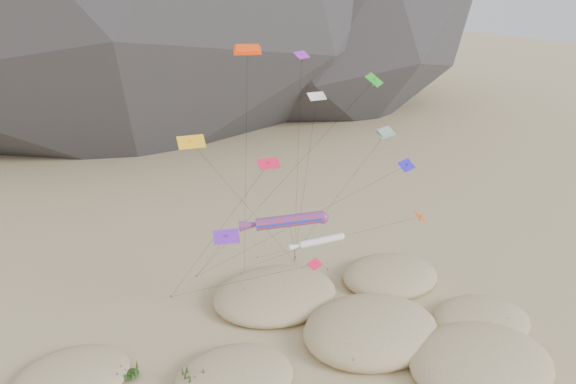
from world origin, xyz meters
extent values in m
plane|color=#CCB789|center=(0.00, 0.00, 0.00)|extent=(500.00, 500.00, 0.00)
ellipsoid|color=#CCB789|center=(11.13, -3.60, 0.83)|extent=(14.26, 12.12, 3.71)
ellipsoid|color=#CCB789|center=(-10.38, 5.15, 0.58)|extent=(11.18, 9.50, 2.56)
ellipsoid|color=#CCB789|center=(4.73, 5.29, 0.94)|extent=(14.49, 12.32, 4.18)
ellipsoid|color=#CCB789|center=(16.75, 2.00, 0.54)|extent=(10.79, 9.17, 2.41)
ellipsoid|color=#CCB789|center=(-1.04, 16.18, 0.75)|extent=(14.53, 12.35, 3.35)
ellipsoid|color=#CCB789|center=(13.45, 13.93, 0.66)|extent=(12.12, 10.30, 2.94)
ellipsoid|color=#CCB789|center=(-23.66, 12.12, 0.49)|extent=(10.51, 8.94, 2.17)
ellipsoid|color=black|center=(8.86, -3.94, 1.00)|extent=(2.94, 2.51, 0.88)
ellipsoid|color=black|center=(-13.47, 5.99, 0.80)|extent=(2.66, 2.28, 0.80)
ellipsoid|color=black|center=(-9.26, 5.83, 0.70)|extent=(2.24, 1.92, 0.67)
ellipsoid|color=black|center=(1.62, 3.68, 1.10)|extent=(3.21, 2.74, 0.96)
ellipsoid|color=black|center=(7.15, 6.49, 1.00)|extent=(2.48, 2.12, 0.75)
ellipsoid|color=black|center=(1.17, 1.91, 0.90)|extent=(2.35, 2.01, 0.71)
ellipsoid|color=black|center=(16.81, 0.77, 0.60)|extent=(2.52, 2.16, 0.76)
ellipsoid|color=black|center=(-3.39, 16.71, 1.00)|extent=(3.08, 2.63, 0.92)
ellipsoid|color=black|center=(1.23, 14.28, 0.90)|extent=(2.32, 1.99, 0.70)
ellipsoid|color=black|center=(12.65, 13.72, 0.70)|extent=(2.12, 1.81, 0.64)
ellipsoid|color=black|center=(12.80, 13.00, 0.60)|extent=(2.12, 1.82, 0.64)
ellipsoid|color=black|center=(-22.88, 11.87, 0.50)|extent=(2.39, 2.05, 0.72)
ellipsoid|color=black|center=(-18.95, 10.14, 0.40)|extent=(1.90, 1.63, 0.57)
cylinder|color=#3F2D1E|center=(-4.15, 21.93, 0.15)|extent=(0.08, 0.08, 0.30)
cylinder|color=#3F2D1E|center=(1.22, 26.52, 0.15)|extent=(0.08, 0.08, 0.30)
cylinder|color=#3F2D1E|center=(5.13, 23.45, 0.15)|extent=(0.08, 0.08, 0.30)
cylinder|color=#3F2D1E|center=(5.73, 24.22, 0.15)|extent=(0.08, 0.08, 0.30)
cylinder|color=#3F2D1E|center=(7.88, 19.49, 0.15)|extent=(0.08, 0.08, 0.30)
cylinder|color=#3F2D1E|center=(-7.61, 25.32, 0.15)|extent=(0.08, 0.08, 0.30)
cylinder|color=#3F2D1E|center=(10.78, 26.94, 0.15)|extent=(0.08, 0.08, 0.30)
cylinder|color=#3F2D1E|center=(-11.69, 22.16, 0.15)|extent=(0.08, 0.08, 0.30)
cylinder|color=#F43819|center=(-2.14, 10.36, 12.61)|extent=(6.59, 3.68, 1.88)
sphere|color=#F43819|center=(0.88, 9.09, 12.87)|extent=(1.26, 1.26, 1.26)
cone|color=#F43819|center=(-5.47, 11.76, 12.28)|extent=(2.93, 2.05, 1.35)
cylinder|color=black|center=(1.26, 16.08, 6.30)|extent=(6.83, 11.47, 12.63)
cylinder|color=white|center=(0.75, 9.12, 10.35)|extent=(4.43, 1.40, 0.99)
sphere|color=white|center=(2.88, 8.77, 10.52)|extent=(0.73, 0.73, 0.73)
cone|color=white|center=(-1.61, 9.51, 10.13)|extent=(1.85, 0.91, 0.74)
cylinder|color=black|center=(-0.66, 16.82, 5.17)|extent=(2.83, 15.41, 10.37)
cube|color=#FF3F0D|center=(-3.94, 15.65, 28.41)|extent=(2.78, 1.82, 0.77)
cube|color=#FF3F0D|center=(-3.94, 15.65, 28.61)|extent=(2.34, 1.47, 0.75)
cylinder|color=black|center=(-2.81, 19.81, 14.20)|extent=(2.29, 8.34, 28.42)
cube|color=orange|center=(7.62, 8.90, 20.59)|extent=(2.64, 1.83, 0.67)
cube|color=orange|center=(7.62, 8.90, 20.81)|extent=(2.22, 1.50, 0.66)
cylinder|color=black|center=(7.46, 17.73, 10.30)|extent=(0.34, 17.68, 20.61)
cube|color=#18A119|center=(9.01, 13.22, 25.03)|extent=(2.98, 2.87, 1.04)
cube|color=#18A119|center=(9.01, 13.22, 24.88)|extent=(0.45, 0.44, 0.93)
cylinder|color=black|center=(0.70, 19.27, 12.54)|extent=(16.65, 12.13, 24.99)
cube|color=#FF480D|center=(14.42, 10.53, 9.73)|extent=(1.80, 2.38, 0.75)
cube|color=#FF480D|center=(14.42, 10.53, 9.58)|extent=(0.28, 0.31, 0.73)
cylinder|color=black|center=(7.82, 18.52, 4.89)|extent=(13.22, 16.02, 9.70)
cube|color=#E81541|center=(0.41, 9.63, 7.53)|extent=(1.91, 1.57, 0.59)
cube|color=#E81541|center=(0.41, 9.63, 7.38)|extent=(0.25, 0.23, 0.58)
cylinder|color=black|center=(-5.64, 15.89, 3.79)|extent=(12.13, 12.56, 7.50)
cube|color=red|center=(-4.62, 9.58, 19.13)|extent=(2.09, 1.27, 0.70)
cube|color=red|center=(-4.62, 9.58, 18.98)|extent=(0.26, 0.21, 0.69)
cylinder|color=black|center=(-8.16, 15.87, 9.59)|extent=(7.11, 12.61, 19.10)
cube|color=purple|center=(0.96, 13.95, 27.93)|extent=(1.83, 1.43, 0.61)
cube|color=purple|center=(0.96, 13.95, 27.78)|extent=(0.25, 0.24, 0.56)
cylinder|color=black|center=(3.05, 18.70, 13.99)|extent=(4.20, 9.53, 27.88)
cube|color=white|center=(4.65, 17.37, 22.98)|extent=(1.96, 1.08, 0.69)
cube|color=white|center=(4.65, 17.37, 22.83)|extent=(0.24, 0.20, 0.67)
cylinder|color=black|center=(4.89, 20.41, 11.52)|extent=(0.51, 6.10, 22.94)
cube|color=#EFA919|center=(-11.33, 10.87, 21.68)|extent=(2.46, 1.46, 0.89)
cube|color=#EFA919|center=(-11.33, 10.87, 21.53)|extent=(0.31, 0.29, 0.80)
cylinder|color=black|center=(-3.10, 17.16, 10.87)|extent=(16.49, 12.61, 21.65)
cube|color=#2717CA|center=(11.36, 9.87, 16.47)|extent=(2.32, 1.70, 0.90)
cube|color=#2717CA|center=(11.36, 9.87, 16.32)|extent=(0.35, 0.38, 0.70)
cylinder|color=black|center=(1.87, 17.59, 8.26)|extent=(19.00, 15.47, 16.44)
cube|color=#6921C2|center=(-8.79, 10.14, 12.43)|extent=(2.63, 1.75, 0.96)
cube|color=#6921C2|center=(-8.79, 10.14, 12.28)|extent=(0.35, 0.36, 0.81)
cylinder|color=black|center=(-8.20, 17.73, 6.24)|extent=(1.20, 15.20, 12.40)
camera|label=1|loc=(-24.58, -34.41, 35.22)|focal=35.00mm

